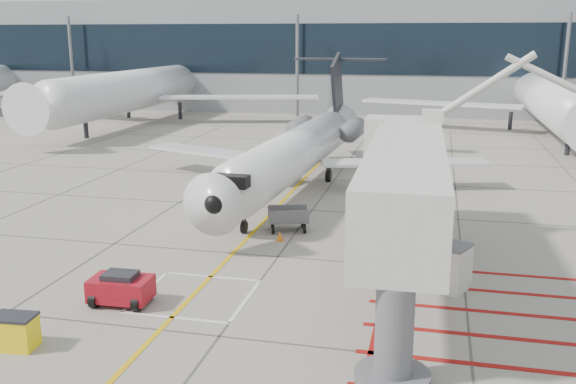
% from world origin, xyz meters
% --- Properties ---
extents(ground_plane, '(260.00, 260.00, 0.00)m').
position_xyz_m(ground_plane, '(0.00, 0.00, 0.00)').
color(ground_plane, gray).
rests_on(ground_plane, ground).
extents(regional_jet, '(26.06, 32.06, 8.06)m').
position_xyz_m(regional_jet, '(-2.09, 14.24, 4.03)').
color(regional_jet, silver).
rests_on(regional_jet, ground_plane).
extents(jet_bridge, '(9.36, 19.03, 7.53)m').
position_xyz_m(jet_bridge, '(5.58, 0.88, 3.76)').
color(jet_bridge, silver).
rests_on(jet_bridge, ground_plane).
extents(pushback_tug, '(2.24, 1.45, 1.28)m').
position_xyz_m(pushback_tug, '(-4.36, -2.28, 0.64)').
color(pushback_tug, '#A40F1D').
rests_on(pushback_tug, ground_plane).
extents(spill_bin, '(1.35, 0.96, 1.11)m').
position_xyz_m(spill_bin, '(-5.99, -6.19, 0.55)').
color(spill_bin, yellow).
rests_on(spill_bin, ground_plane).
extents(baggage_cart, '(2.27, 1.78, 1.26)m').
position_xyz_m(baggage_cart, '(-0.44, 7.95, 0.63)').
color(baggage_cart, '#545459').
rests_on(baggage_cart, ground_plane).
extents(ground_power_unit, '(2.64, 2.16, 1.82)m').
position_xyz_m(ground_power_unit, '(6.93, 2.08, 0.91)').
color(ground_power_unit, silver).
rests_on(ground_power_unit, ground_plane).
extents(cone_nose, '(0.34, 0.34, 0.47)m').
position_xyz_m(cone_nose, '(-4.62, 7.22, 0.24)').
color(cone_nose, orange).
rests_on(cone_nose, ground_plane).
extents(cone_side, '(0.33, 0.33, 0.46)m').
position_xyz_m(cone_side, '(-0.47, 6.27, 0.23)').
color(cone_side, orange).
rests_on(cone_side, ground_plane).
extents(terminal_building, '(180.00, 28.00, 14.00)m').
position_xyz_m(terminal_building, '(10.00, 70.00, 7.00)').
color(terminal_building, gray).
rests_on(terminal_building, ground_plane).
extents(terminal_glass_band, '(180.00, 0.10, 6.00)m').
position_xyz_m(terminal_glass_band, '(10.00, 55.95, 8.00)').
color(terminal_glass_band, black).
rests_on(terminal_glass_band, ground_plane).
extents(bg_aircraft_b, '(39.59, 43.98, 13.20)m').
position_xyz_m(bg_aircraft_b, '(-26.10, 46.00, 6.60)').
color(bg_aircraft_b, silver).
rests_on(bg_aircraft_b, ground_plane).
extents(bg_aircraft_c, '(37.08, 41.20, 12.36)m').
position_xyz_m(bg_aircraft_c, '(17.21, 46.00, 6.18)').
color(bg_aircraft_c, silver).
rests_on(bg_aircraft_c, ground_plane).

